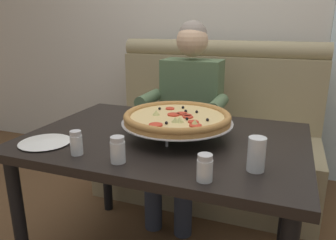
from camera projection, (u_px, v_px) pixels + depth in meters
back_wall_with_window at (230, 5)px, 2.70m from camera, size 6.00×0.12×2.80m
booth_bench at (209, 140)px, 2.48m from camera, size 1.57×0.78×1.13m
dining_table at (165, 153)px, 1.57m from camera, size 1.30×0.91×0.74m
diner_main at (187, 108)px, 2.18m from camera, size 0.54×0.64×1.27m
pizza at (177, 118)px, 1.51m from camera, size 0.52×0.52×0.13m
shaker_pepper_flakes at (205, 170)px, 1.10m from camera, size 0.06×0.06×0.10m
shaker_parmesan at (118, 152)px, 1.25m from camera, size 0.06×0.06×0.10m
shaker_oregano at (76, 145)px, 1.32m from camera, size 0.05×0.05×0.10m
plate_near_left at (45, 141)px, 1.45m from camera, size 0.23×0.23×0.02m
drinking_glass at (256, 156)px, 1.17m from camera, size 0.06×0.06×0.13m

